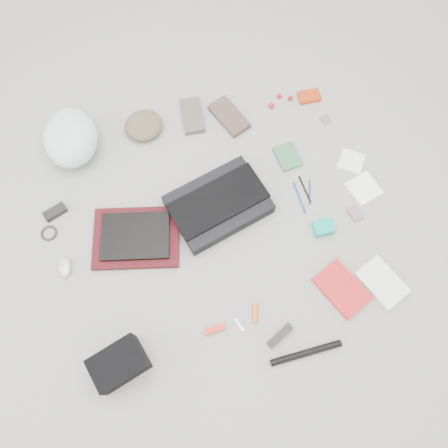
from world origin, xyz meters
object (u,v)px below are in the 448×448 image
object	(u,v)px
messenger_bag	(218,204)
book_red	(342,289)
bike_helmet	(71,138)
laptop	(135,236)
camera_bag	(119,364)
accordion_wallet	(323,228)

from	to	relation	value
messenger_bag	book_red	bearing A→B (deg)	-66.00
messenger_bag	book_red	world-z (taller)	messenger_bag
bike_helmet	laptop	bearing A→B (deg)	-62.75
camera_bag	book_red	xyz separation A→B (m)	(0.95, 0.02, -0.05)
laptop	accordion_wallet	bearing A→B (deg)	0.90
bike_helmet	camera_bag	distance (m)	1.04
bike_helmet	messenger_bag	bearing A→B (deg)	-32.00
laptop	book_red	xyz separation A→B (m)	(0.78, -0.49, -0.02)
book_red	accordion_wallet	size ratio (longest dim) A/B	2.58
messenger_bag	camera_bag	bearing A→B (deg)	-149.21
messenger_bag	book_red	size ratio (longest dim) A/B	1.89
laptop	camera_bag	distance (m)	0.54
camera_bag	bike_helmet	bearing A→B (deg)	74.83
laptop	bike_helmet	xyz separation A→B (m)	(-0.17, 0.54, 0.06)
laptop	book_red	size ratio (longest dim) A/B	1.34
messenger_bag	camera_bag	world-z (taller)	camera_bag
messenger_bag	camera_bag	distance (m)	0.78
accordion_wallet	laptop	bearing A→B (deg)	169.60
laptop	accordion_wallet	xyz separation A→B (m)	(0.80, -0.21, -0.01)
messenger_bag	accordion_wallet	size ratio (longest dim) A/B	4.87
messenger_bag	laptop	size ratio (longest dim) A/B	1.41
camera_bag	messenger_bag	bearing A→B (deg)	28.92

